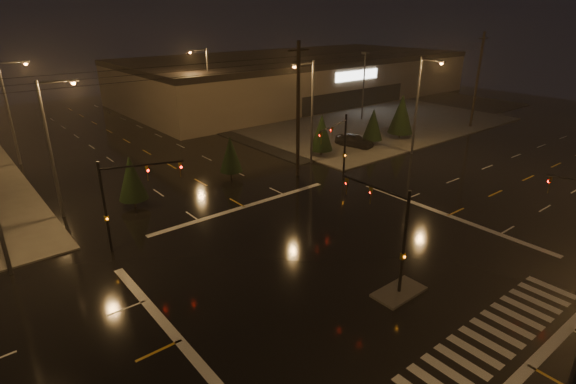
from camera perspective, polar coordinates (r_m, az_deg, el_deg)
name	(u,v)px	position (r m, az deg, el deg)	size (l,w,h in m)	color
ground	(346,263)	(27.81, 7.32, -8.98)	(140.00, 140.00, 0.00)	black
sidewalk_ne	(341,115)	(67.82, 6.79, 9.70)	(36.00, 36.00, 0.12)	#44413D
median_island	(399,292)	(25.65, 13.90, -12.22)	(3.00, 1.60, 0.15)	#44413D
crosswalk	(486,342)	(23.73, 23.84, -17.00)	(15.00, 2.60, 0.01)	beige
stop_bar_near	(530,366)	(23.20, 28.37, -18.90)	(16.00, 0.50, 0.01)	beige
stop_bar_far	(244,207)	(35.36, -5.57, -1.87)	(16.00, 0.50, 0.01)	beige
parking_lot	(374,113)	(70.15, 10.88, 9.85)	(50.00, 24.00, 0.08)	black
retail_building	(298,75)	(82.10, 1.24, 14.63)	(60.20, 28.30, 7.20)	#6F634F
signal_mast_median	(391,225)	(24.32, 12.95, -4.12)	(0.25, 4.59, 6.00)	black
signal_mast_ne	(340,142)	(39.19, 6.62, 6.35)	(4.84, 1.86, 6.00)	black
signal_mast_nw	(121,194)	(29.43, -20.40, -0.23)	(4.84, 1.86, 6.00)	black
streetlight_1	(53,140)	(35.77, -27.66, 5.82)	(2.77, 0.32, 10.00)	#38383A
streetlight_2	(11,106)	(51.28, -31.71, 9.26)	(2.77, 0.32, 10.00)	#38383A
streetlight_3	(310,106)	(44.00, 2.80, 10.87)	(2.77, 0.32, 10.00)	#38383A
streetlight_4	(206,82)	(60.19, -10.33, 13.53)	(2.77, 0.32, 10.00)	#38383A
streetlight_6	(420,100)	(48.88, 16.40, 11.13)	(0.32, 2.77, 10.00)	#38383A
utility_pole_1	(298,110)	(40.40, 1.29, 10.37)	(2.20, 0.32, 12.00)	black
utility_pole_2	(477,80)	(63.80, 22.90, 12.96)	(2.20, 0.32, 12.00)	black
conifer_0	(322,132)	(47.21, 4.29, 7.59)	(2.41, 2.41, 4.47)	black
conifer_1	(373,124)	(51.99, 10.75, 8.47)	(2.27, 2.27, 4.24)	black
conifer_2	(402,114)	(55.60, 14.22, 9.61)	(2.95, 2.95, 5.31)	black
conifer_3	(131,178)	(36.32, -19.27, 1.74)	(2.23, 2.23, 4.18)	black
conifer_4	(231,154)	(40.86, -7.30, 4.81)	(2.07, 2.07, 3.93)	black
car_parked	(354,140)	(51.47, 8.43, 6.51)	(1.78, 4.42, 1.50)	black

